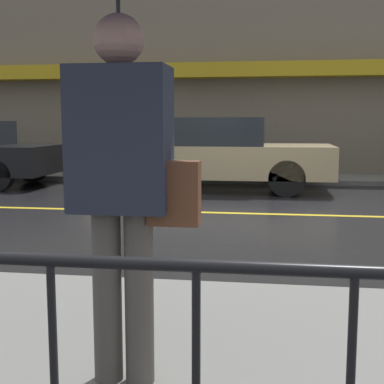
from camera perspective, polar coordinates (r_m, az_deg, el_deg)
ground_plane at (r=8.07m, az=5.52°, el=-2.30°), size 80.00×80.00×0.00m
sidewalk_near at (r=2.94m, az=-0.05°, el=-19.13°), size 28.00×3.03×0.11m
sidewalk_far at (r=12.66m, az=6.59°, el=1.50°), size 28.00×1.66×0.11m
lane_marking at (r=8.07m, az=5.52°, el=-2.28°), size 25.20×0.12×0.01m
building_storefront at (r=13.61m, az=6.90°, el=12.95°), size 28.00×0.85×5.35m
railing_foreground at (r=1.55m, az=-7.30°, el=-18.75°), size 12.00×0.04×0.91m
pedestrian at (r=2.56m, az=-7.77°, el=18.37°), size 1.13×1.13×2.19m
car_tan at (r=10.76m, az=1.80°, el=4.20°), size 4.77×1.78×1.45m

